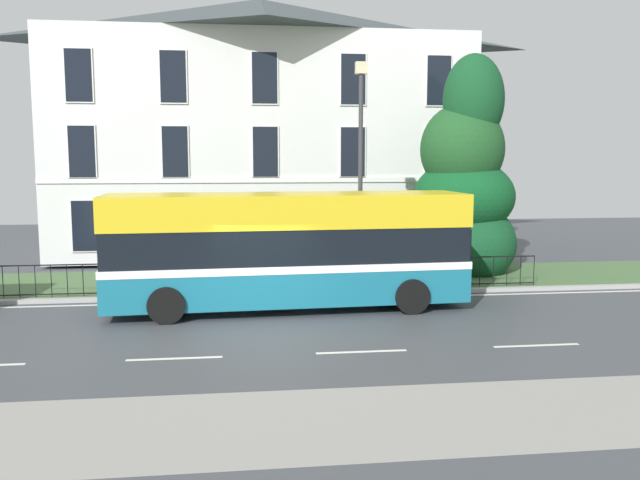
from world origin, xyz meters
name	(u,v)px	position (x,y,z in m)	size (l,w,h in m)	color
ground_plane	(265,325)	(0.00, 0.84, -0.02)	(60.00, 56.00, 0.18)	#3F4248
georgian_townhouse	(261,126)	(0.43, 14.36, 5.64)	(17.40, 8.63, 10.98)	silver
iron_verge_railing	(274,275)	(0.43, 4.40, 0.62)	(16.77, 0.04, 0.97)	black
evergreen_tree	(466,187)	(7.46, 7.21, 3.17)	(3.68, 3.60, 8.17)	#423328
single_decker_bus	(288,249)	(0.72, 2.52, 1.69)	(9.98, 2.92, 3.22)	#18677E
street_lamp_post	(361,160)	(3.21, 5.04, 4.13)	(0.36, 0.24, 7.03)	#333338
litter_bin	(450,266)	(6.19, 5.01, 0.69)	(0.48, 0.48, 1.12)	black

